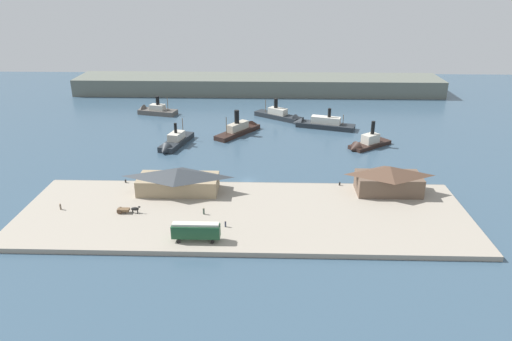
# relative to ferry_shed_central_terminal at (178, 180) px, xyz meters

# --- Properties ---
(ground_plane) EXTENTS (320.00, 320.00, 0.00)m
(ground_plane) POSITION_rel_ferry_shed_central_terminal_xyz_m (18.11, 10.38, -4.57)
(ground_plane) COLOR #385166
(quay_promenade) EXTENTS (110.00, 36.00, 1.20)m
(quay_promenade) POSITION_rel_ferry_shed_central_terminal_xyz_m (18.11, -11.62, -3.97)
(quay_promenade) COLOR #9E9384
(quay_promenade) RESTS_ON ground
(seawall_edge) EXTENTS (110.00, 0.80, 1.00)m
(seawall_edge) POSITION_rel_ferry_shed_central_terminal_xyz_m (18.11, 6.78, -4.07)
(seawall_edge) COLOR gray
(seawall_edge) RESTS_ON ground
(ferry_shed_central_terminal) EXTENTS (21.60, 9.44, 6.64)m
(ferry_shed_central_terminal) POSITION_rel_ferry_shed_central_terminal_xyz_m (0.00, 0.00, 0.00)
(ferry_shed_central_terminal) COLOR #998466
(ferry_shed_central_terminal) RESTS_ON quay_promenade
(ferry_shed_east_terminal) EXTENTS (17.14, 9.10, 7.49)m
(ferry_shed_east_terminal) POSITION_rel_ferry_shed_central_terminal_xyz_m (56.05, 1.23, 0.43)
(ferry_shed_east_terminal) COLOR brown
(ferry_shed_east_terminal) RESTS_ON quay_promenade
(street_tram) EXTENTS (10.57, 2.57, 4.33)m
(street_tram) POSITION_rel_ferry_shed_central_terminal_xyz_m (8.43, -25.03, -0.84)
(street_tram) COLOR #1E4C2D
(street_tram) RESTS_ON quay_promenade
(horse_cart) EXTENTS (5.78, 1.56, 1.87)m
(horse_cart) POSITION_rel_ferry_shed_central_terminal_xyz_m (-10.27, -12.56, -2.45)
(horse_cart) COLOR brown
(horse_cart) RESTS_ON quay_promenade
(pedestrian_walking_west) EXTENTS (0.44, 0.44, 1.79)m
(pedestrian_walking_west) POSITION_rel_ferry_shed_central_terminal_xyz_m (8.45, -12.73, -2.56)
(pedestrian_walking_west) COLOR #3D4C42
(pedestrian_walking_west) RESTS_ON quay_promenade
(pedestrian_near_west_shed) EXTENTS (0.39, 0.39, 1.58)m
(pedestrian_near_west_shed) POSITION_rel_ferry_shed_central_terminal_xyz_m (14.28, -18.73, -2.65)
(pedestrian_near_west_shed) COLOR #33384C
(pedestrian_near_west_shed) RESTS_ON quay_promenade
(pedestrian_near_cart) EXTENTS (0.42, 0.42, 1.69)m
(pedestrian_near_cart) POSITION_rel_ferry_shed_central_terminal_xyz_m (-27.48, -11.32, -2.60)
(pedestrian_near_cart) COLOR #6B5B4C
(pedestrian_near_cart) RESTS_ON quay_promenade
(mooring_post_west) EXTENTS (0.44, 0.44, 0.90)m
(mooring_post_west) POSITION_rel_ferry_shed_central_terminal_xyz_m (43.82, 5.35, -2.92)
(mooring_post_west) COLOR black
(mooring_post_west) RESTS_ON quay_promenade
(mooring_post_east) EXTENTS (0.44, 0.44, 0.90)m
(mooring_post_east) POSITION_rel_ferry_shed_central_terminal_xyz_m (-15.98, 5.37, -2.92)
(mooring_post_east) COLOR black
(mooring_post_east) RESTS_ON quay_promenade
(ferry_near_quay) EXTENTS (9.94, 21.16, 9.36)m
(ferry_near_quay) POSITION_rel_ferry_shed_central_terminal_xyz_m (-8.77, 38.79, -3.13)
(ferry_near_quay) COLOR #23282D
(ferry_near_quay) RESTS_ON ground
(ferry_approaching_east) EXTENTS (20.99, 16.71, 9.54)m
(ferry_approaching_east) POSITION_rel_ferry_shed_central_terminal_xyz_m (29.29, 73.10, -3.06)
(ferry_approaching_east) COLOR #23282D
(ferry_approaching_east) RESTS_ON ground
(ferry_mid_harbor) EXTENTS (17.08, 14.88, 10.75)m
(ferry_mid_harbor) POSITION_rel_ferry_shed_central_terminal_xyz_m (57.31, 39.75, -3.20)
(ferry_mid_harbor) COLOR black
(ferry_mid_harbor) RESTS_ON ground
(ferry_moored_east) EXTENTS (18.40, 9.69, 9.48)m
(ferry_moored_east) POSITION_rel_ferry_shed_central_terminal_xyz_m (-25.39, 79.60, -3.13)
(ferry_moored_east) COLOR #514C47
(ferry_moored_east) RESTS_ON ground
(ferry_moored_west) EXTENTS (17.34, 21.77, 10.73)m
(ferry_moored_west) POSITION_rel_ferry_shed_central_terminal_xyz_m (13.73, 54.95, -2.97)
(ferry_moored_west) COLOR black
(ferry_moored_west) RESTS_ON ground
(ferry_approaching_west) EXTENTS (24.78, 12.51, 9.63)m
(ferry_approaching_west) POSITION_rel_ferry_shed_central_terminal_xyz_m (43.32, 62.56, -3.08)
(ferry_approaching_west) COLOR #23282D
(ferry_approaching_west) RESTS_ON ground
(far_headland) EXTENTS (180.00, 24.00, 8.00)m
(far_headland) POSITION_rel_ferry_shed_central_terminal_xyz_m (18.11, 120.38, -0.57)
(far_headland) COLOR #60665B
(far_headland) RESTS_ON ground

